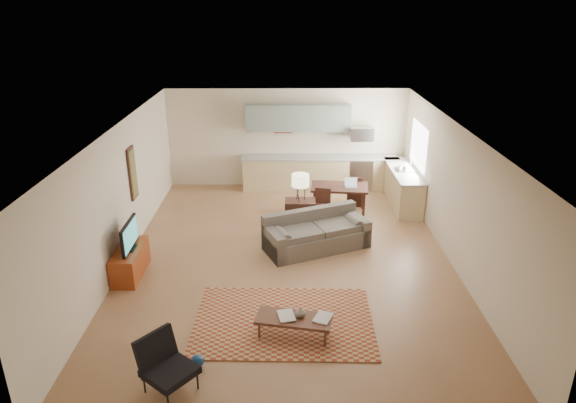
{
  "coord_description": "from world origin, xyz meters",
  "views": [
    {
      "loc": [
        -0.07,
        -9.2,
        4.93
      ],
      "look_at": [
        0.0,
        0.3,
        1.15
      ],
      "focal_mm": 32.0,
      "sensor_mm": 36.0,
      "label": 1
    }
  ],
  "objects_px": {
    "armchair": "(169,367)",
    "tv_credenza": "(130,262)",
    "console_table": "(300,217)",
    "dining_table": "(339,199)",
    "sofa": "(317,232)",
    "coffee_table": "(294,327)"
  },
  "relations": [
    {
      "from": "armchair",
      "to": "tv_credenza",
      "type": "xyz_separation_m",
      "value": [
        -1.41,
        3.14,
        -0.12
      ]
    },
    {
      "from": "console_table",
      "to": "dining_table",
      "type": "relative_size",
      "value": 0.57
    },
    {
      "from": "armchair",
      "to": "dining_table",
      "type": "xyz_separation_m",
      "value": [
        2.86,
        6.16,
        -0.05
      ]
    },
    {
      "from": "tv_credenza",
      "to": "console_table",
      "type": "bearing_deg",
      "value": 29.66
    },
    {
      "from": "console_table",
      "to": "dining_table",
      "type": "distance_m",
      "value": 1.52
    },
    {
      "from": "tv_credenza",
      "to": "dining_table",
      "type": "distance_m",
      "value": 5.23
    },
    {
      "from": "sofa",
      "to": "armchair",
      "type": "bearing_deg",
      "value": -140.9
    },
    {
      "from": "dining_table",
      "to": "tv_credenza",
      "type": "bearing_deg",
      "value": -138.72
    },
    {
      "from": "armchair",
      "to": "tv_credenza",
      "type": "bearing_deg",
      "value": 63.89
    },
    {
      "from": "sofa",
      "to": "tv_credenza",
      "type": "xyz_separation_m",
      "value": [
        -3.61,
        -1.07,
        -0.12
      ]
    },
    {
      "from": "armchair",
      "to": "console_table",
      "type": "height_order",
      "value": "armchair"
    },
    {
      "from": "sofa",
      "to": "coffee_table",
      "type": "bearing_deg",
      "value": -123.29
    },
    {
      "from": "sofa",
      "to": "dining_table",
      "type": "distance_m",
      "value": 2.06
    },
    {
      "from": "sofa",
      "to": "console_table",
      "type": "distance_m",
      "value": 0.86
    },
    {
      "from": "coffee_table",
      "to": "sofa",
      "type": "bearing_deg",
      "value": 91.47
    },
    {
      "from": "coffee_table",
      "to": "dining_table",
      "type": "bearing_deg",
      "value": 87.96
    },
    {
      "from": "tv_credenza",
      "to": "console_table",
      "type": "height_order",
      "value": "console_table"
    },
    {
      "from": "sofa",
      "to": "coffee_table",
      "type": "distance_m",
      "value": 3.09
    },
    {
      "from": "coffee_table",
      "to": "tv_credenza",
      "type": "distance_m",
      "value": 3.65
    },
    {
      "from": "armchair",
      "to": "coffee_table",
      "type": "bearing_deg",
      "value": -15.06
    },
    {
      "from": "console_table",
      "to": "sofa",
      "type": "bearing_deg",
      "value": -66.11
    },
    {
      "from": "dining_table",
      "to": "coffee_table",
      "type": "bearing_deg",
      "value": -97.46
    }
  ]
}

